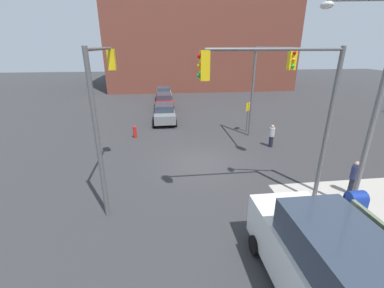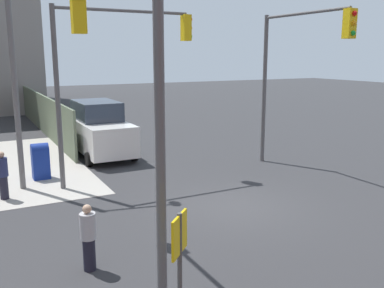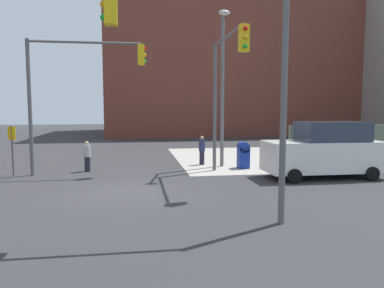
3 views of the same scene
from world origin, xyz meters
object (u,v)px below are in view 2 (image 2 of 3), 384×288
at_px(street_lamp_corner, 24,58).
at_px(traffic_signal_se_corner, 294,60).
at_px(mailbox_blue, 40,160).
at_px(pedestrian_crossing, 88,237).
at_px(van_white_delivery, 99,129).
at_px(pedestrian_waiting, 3,175).
at_px(traffic_signal_nw_corner, 117,62).
at_px(traffic_signal_ne_corner, 113,60).

bearing_deg(street_lamp_corner, traffic_signal_se_corner, -104.13).
xyz_separation_m(mailbox_blue, pedestrian_crossing, (-8.20, 0.20, 0.04)).
bearing_deg(van_white_delivery, pedestrian_waiting, 136.59).
xyz_separation_m(traffic_signal_se_corner, pedestrian_crossing, (-4.62, 9.70, -3.80)).
relative_size(van_white_delivery, pedestrian_waiting, 3.26).
relative_size(mailbox_blue, pedestrian_crossing, 0.92).
distance_m(traffic_signal_nw_corner, traffic_signal_se_corner, 10.28).
bearing_deg(mailbox_blue, pedestrian_crossing, 178.60).
bearing_deg(pedestrian_waiting, mailbox_blue, 142.97).
xyz_separation_m(mailbox_blue, van_white_delivery, (2.97, -3.20, 0.52)).
relative_size(traffic_signal_ne_corner, mailbox_blue, 4.55).
height_order(traffic_signal_se_corner, pedestrian_waiting, traffic_signal_se_corner).
height_order(traffic_signal_se_corner, mailbox_blue, traffic_signal_se_corner).
distance_m(traffic_signal_nw_corner, van_white_delivery, 12.29).
relative_size(traffic_signal_nw_corner, pedestrian_crossing, 4.16).
xyz_separation_m(traffic_signal_ne_corner, pedestrian_crossing, (-6.50, 2.77, -3.82)).
height_order(traffic_signal_nw_corner, pedestrian_waiting, traffic_signal_nw_corner).
height_order(mailbox_blue, pedestrian_crossing, pedestrian_crossing).
bearing_deg(street_lamp_corner, mailbox_blue, -22.18).
relative_size(traffic_signal_nw_corner, van_white_delivery, 1.20).
height_order(van_white_delivery, pedestrian_crossing, van_white_delivery).
height_order(traffic_signal_nw_corner, traffic_signal_ne_corner, same).
bearing_deg(pedestrian_crossing, traffic_signal_nw_corner, -135.85).
relative_size(mailbox_blue, pedestrian_waiting, 0.86).
bearing_deg(pedestrian_waiting, traffic_signal_se_corner, 81.68).
height_order(traffic_signal_se_corner, traffic_signal_ne_corner, same).
relative_size(traffic_signal_nw_corner, traffic_signal_ne_corner, 1.00).
bearing_deg(traffic_signal_nw_corner, traffic_signal_ne_corner, -16.84).
bearing_deg(pedestrian_waiting, traffic_signal_ne_corner, 94.06).
bearing_deg(van_white_delivery, traffic_signal_se_corner, -136.10).
bearing_deg(street_lamp_corner, pedestrian_waiting, 131.05).
bearing_deg(mailbox_blue, pedestrian_waiting, 143.13).
bearing_deg(mailbox_blue, traffic_signal_se_corner, -110.64).
distance_m(traffic_signal_se_corner, traffic_signal_ne_corner, 7.18).
xyz_separation_m(traffic_signal_ne_corner, van_white_delivery, (4.67, -0.63, -3.35)).
xyz_separation_m(traffic_signal_nw_corner, traffic_signal_se_corner, (4.96, -9.00, -0.04)).
height_order(traffic_signal_nw_corner, street_lamp_corner, street_lamp_corner).
xyz_separation_m(traffic_signal_nw_corner, traffic_signal_ne_corner, (6.84, -2.07, -0.01)).
height_order(pedestrian_crossing, pedestrian_waiting, pedestrian_waiting).
height_order(traffic_signal_ne_corner, pedestrian_crossing, traffic_signal_ne_corner).
distance_m(traffic_signal_nw_corner, pedestrian_crossing, 3.92).
height_order(street_lamp_corner, mailbox_blue, street_lamp_corner).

